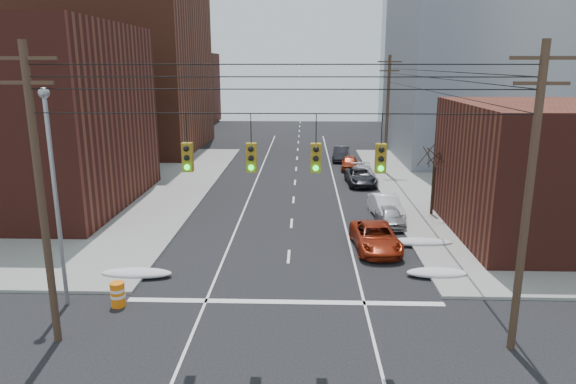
# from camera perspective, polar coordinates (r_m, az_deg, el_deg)

# --- Properties ---
(building_brick_tall) EXTENTS (24.00, 20.00, 30.00)m
(building_brick_tall) POSITION_cam_1_polar(r_m,az_deg,el_deg) (67.19, -20.81, 17.28)
(building_brick_tall) COLOR brown
(building_brick_tall) RESTS_ON ground
(building_brick_far) EXTENTS (22.00, 18.00, 12.00)m
(building_brick_far) POSITION_cam_1_polar(r_m,az_deg,el_deg) (92.34, -15.32, 10.96)
(building_brick_far) COLOR #511F18
(building_brick_far) RESTS_ON ground
(building_office) EXTENTS (22.00, 20.00, 25.00)m
(building_office) POSITION_cam_1_polar(r_m,az_deg,el_deg) (62.03, 22.65, 15.14)
(building_office) COLOR gray
(building_office) RESTS_ON ground
(building_glass) EXTENTS (20.00, 18.00, 22.00)m
(building_glass) POSITION_cam_1_polar(r_m,az_deg,el_deg) (87.40, 17.77, 13.93)
(building_glass) COLOR gray
(building_glass) RESTS_ON ground
(utility_pole_left) EXTENTS (2.20, 0.28, 11.00)m
(utility_pole_left) POSITION_cam_1_polar(r_m,az_deg,el_deg) (20.10, -25.79, -0.10)
(utility_pole_left) COLOR #473323
(utility_pole_left) RESTS_ON ground
(utility_pole_right) EXTENTS (2.20, 0.28, 11.00)m
(utility_pole_right) POSITION_cam_1_polar(r_m,az_deg,el_deg) (19.41, 25.14, -0.50)
(utility_pole_right) COLOR #473323
(utility_pole_right) RESTS_ON ground
(utility_pole_far) EXTENTS (2.20, 0.28, 11.00)m
(utility_pole_far) POSITION_cam_1_polar(r_m,az_deg,el_deg) (49.07, 10.98, 8.63)
(utility_pole_far) COLOR #473323
(utility_pole_far) RESTS_ON ground
(traffic_signals) EXTENTS (17.00, 0.42, 2.02)m
(traffic_signals) POSITION_cam_1_polar(r_m,az_deg,el_deg) (17.51, -0.52, 4.03)
(traffic_signals) COLOR black
(traffic_signals) RESTS_ON ground
(street_light) EXTENTS (0.44, 0.44, 9.32)m
(street_light) POSITION_cam_1_polar(r_m,az_deg,el_deg) (23.21, -24.58, 1.15)
(street_light) COLOR gray
(street_light) RESTS_ON ground
(bare_tree) EXTENTS (2.09, 2.20, 4.93)m
(bare_tree) POSITION_cam_1_polar(r_m,az_deg,el_deg) (36.23, 15.82, 0.94)
(bare_tree) COLOR black
(bare_tree) RESTS_ON ground
(snow_nw) EXTENTS (3.50, 1.08, 0.42)m
(snow_nw) POSITION_cam_1_polar(r_m,az_deg,el_deg) (26.62, -16.46, -8.63)
(snow_nw) COLOR silver
(snow_nw) RESTS_ON ground
(snow_ne) EXTENTS (3.00, 1.08, 0.42)m
(snow_ne) POSITION_cam_1_polar(r_m,az_deg,el_deg) (26.61, 16.23, -8.62)
(snow_ne) COLOR silver
(snow_ne) RESTS_ON ground
(snow_east_far) EXTENTS (4.00, 1.08, 0.42)m
(snow_east_far) POSITION_cam_1_polar(r_m,az_deg,el_deg) (30.69, 14.20, -5.41)
(snow_east_far) COLOR silver
(snow_east_far) RESTS_ON ground
(red_pickup) EXTENTS (2.68, 5.28, 1.43)m
(red_pickup) POSITION_cam_1_polar(r_m,az_deg,el_deg) (29.45, 9.71, -4.97)
(red_pickup) COLOR maroon
(red_pickup) RESTS_ON ground
(parked_car_a) EXTENTS (1.78, 3.77, 1.25)m
(parked_car_a) POSITION_cam_1_polar(r_m,az_deg,el_deg) (33.88, 11.28, -2.66)
(parked_car_a) COLOR #A5A6AA
(parked_car_a) RESTS_ON ground
(parked_car_b) EXTENTS (2.05, 4.74, 1.52)m
(parked_car_b) POSITION_cam_1_polar(r_m,az_deg,el_deg) (35.57, 10.83, -1.61)
(parked_car_b) COLOR white
(parked_car_b) RESTS_ON ground
(parked_car_c) EXTENTS (2.53, 5.09, 1.39)m
(parked_car_c) POSITION_cam_1_polar(r_m,az_deg,el_deg) (44.90, 8.04, 1.68)
(parked_car_c) COLOR black
(parked_car_c) RESTS_ON ground
(parked_car_d) EXTENTS (2.17, 5.05, 1.45)m
(parked_car_d) POSITION_cam_1_polar(r_m,az_deg,el_deg) (45.59, 8.43, 1.90)
(parked_car_d) COLOR #B8B8BE
(parked_car_d) RESTS_ON ground
(parked_car_e) EXTENTS (1.94, 4.13, 1.37)m
(parked_car_e) POSITION_cam_1_polar(r_m,az_deg,el_deg) (51.24, 6.84, 3.24)
(parked_car_e) COLOR maroon
(parked_car_e) RESTS_ON ground
(parked_car_f) EXTENTS (2.17, 4.75, 1.51)m
(parked_car_f) POSITION_cam_1_polar(r_m,az_deg,el_deg) (55.98, 5.92, 4.26)
(parked_car_f) COLOR black
(parked_car_f) RESTS_ON ground
(lot_car_a) EXTENTS (4.62, 3.01, 1.44)m
(lot_car_a) POSITION_cam_1_polar(r_m,az_deg,el_deg) (43.78, -20.78, 0.81)
(lot_car_a) COLOR silver
(lot_car_a) RESTS_ON sidewalk_nw
(lot_car_b) EXTENTS (4.59, 2.52, 1.22)m
(lot_car_b) POSITION_cam_1_polar(r_m,az_deg,el_deg) (41.82, -19.79, 0.15)
(lot_car_b) COLOR silver
(lot_car_b) RESTS_ON sidewalk_nw
(lot_car_c) EXTENTS (4.91, 2.19, 1.40)m
(lot_car_c) POSITION_cam_1_polar(r_m,az_deg,el_deg) (43.30, -23.50, 0.39)
(lot_car_c) COLOR black
(lot_car_c) RESTS_ON sidewalk_nw
(lot_car_d) EXTENTS (4.19, 2.69, 1.33)m
(lot_car_d) POSITION_cam_1_polar(r_m,az_deg,el_deg) (42.42, -22.42, 0.18)
(lot_car_d) COLOR #ADAEB2
(lot_car_d) RESTS_ON sidewalk_nw
(construction_barrel) EXTENTS (0.64, 0.64, 1.10)m
(construction_barrel) POSITION_cam_1_polar(r_m,az_deg,el_deg) (23.72, -18.38, -10.72)
(construction_barrel) COLOR orange
(construction_barrel) RESTS_ON ground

